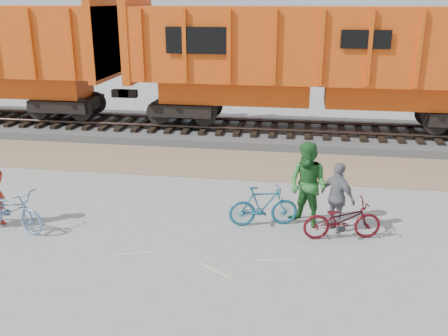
{
  "coord_description": "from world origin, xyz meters",
  "views": [
    {
      "loc": [
        2.35,
        -9.74,
        5.1
      ],
      "look_at": [
        0.56,
        1.5,
        1.22
      ],
      "focal_mm": 40.0,
      "sensor_mm": 36.0,
      "label": 1
    }
  ],
  "objects_px": {
    "person_man": "(308,185)",
    "person_woman": "(338,197)",
    "bicycle_maroon": "(342,220)",
    "bicycle_blue": "(11,209)",
    "bicycle_teal": "(263,206)",
    "hopper_car_center": "(319,59)"
  },
  "relations": [
    {
      "from": "bicycle_maroon",
      "to": "person_woman",
      "type": "relative_size",
      "value": 1.06
    },
    {
      "from": "hopper_car_center",
      "to": "bicycle_teal",
      "type": "bearing_deg",
      "value": -99.36
    },
    {
      "from": "bicycle_teal",
      "to": "person_man",
      "type": "bearing_deg",
      "value": -92.92
    },
    {
      "from": "person_man",
      "to": "person_woman",
      "type": "xyz_separation_m",
      "value": [
        0.68,
        -0.21,
        -0.18
      ]
    },
    {
      "from": "bicycle_blue",
      "to": "bicycle_maroon",
      "type": "relative_size",
      "value": 1.09
    },
    {
      "from": "hopper_car_center",
      "to": "bicycle_teal",
      "type": "relative_size",
      "value": 8.59
    },
    {
      "from": "hopper_car_center",
      "to": "person_woman",
      "type": "relative_size",
      "value": 8.51
    },
    {
      "from": "bicycle_blue",
      "to": "bicycle_teal",
      "type": "relative_size",
      "value": 1.16
    },
    {
      "from": "bicycle_blue",
      "to": "hopper_car_center",
      "type": "bearing_deg",
      "value": -20.96
    },
    {
      "from": "bicycle_teal",
      "to": "person_man",
      "type": "relative_size",
      "value": 0.81
    },
    {
      "from": "hopper_car_center",
      "to": "person_man",
      "type": "height_order",
      "value": "hopper_car_center"
    },
    {
      "from": "hopper_car_center",
      "to": "bicycle_maroon",
      "type": "xyz_separation_m",
      "value": [
        0.47,
        -8.37,
        -2.55
      ]
    },
    {
      "from": "bicycle_blue",
      "to": "bicycle_teal",
      "type": "xyz_separation_m",
      "value": [
        5.73,
        1.13,
        -0.01
      ]
    },
    {
      "from": "bicycle_teal",
      "to": "bicycle_maroon",
      "type": "height_order",
      "value": "bicycle_teal"
    },
    {
      "from": "hopper_car_center",
      "to": "bicycle_blue",
      "type": "height_order",
      "value": "hopper_car_center"
    },
    {
      "from": "hopper_car_center",
      "to": "bicycle_maroon",
      "type": "height_order",
      "value": "hopper_car_center"
    },
    {
      "from": "hopper_car_center",
      "to": "bicycle_blue",
      "type": "bearing_deg",
      "value": -127.75
    },
    {
      "from": "bicycle_blue",
      "to": "bicycle_teal",
      "type": "distance_m",
      "value": 5.84
    },
    {
      "from": "bicycle_blue",
      "to": "person_man",
      "type": "relative_size",
      "value": 0.94
    },
    {
      "from": "person_man",
      "to": "hopper_car_center",
      "type": "bearing_deg",
      "value": 122.64
    },
    {
      "from": "bicycle_teal",
      "to": "bicycle_blue",
      "type": "bearing_deg",
      "value": 86.95
    },
    {
      "from": "bicycle_maroon",
      "to": "person_man",
      "type": "xyz_separation_m",
      "value": [
        -0.78,
        0.61,
        0.55
      ]
    }
  ]
}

